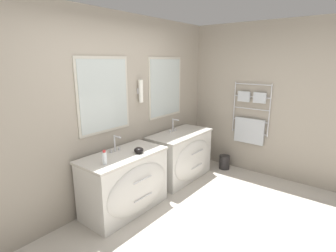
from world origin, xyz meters
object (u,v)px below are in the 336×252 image
(vanity_left, at_px, (126,182))
(vanity_right, at_px, (182,156))
(toiletry_bottle, at_px, (104,158))
(waste_bin, at_px, (224,162))
(amenity_bowl, at_px, (139,150))

(vanity_left, xyz_separation_m, vanity_right, (1.27, 0.00, 0.00))
(toiletry_bottle, distance_m, waste_bin, 2.60)
(vanity_left, xyz_separation_m, toiletry_bottle, (-0.37, -0.06, 0.47))
(vanity_right, bearing_deg, amenity_bowl, -174.80)
(vanity_right, relative_size, toiletry_bottle, 6.83)
(toiletry_bottle, height_order, waste_bin, toiletry_bottle)
(vanity_right, distance_m, amenity_bowl, 1.21)
(vanity_left, distance_m, vanity_right, 1.27)
(toiletry_bottle, xyz_separation_m, waste_bin, (2.46, -0.34, -0.74))
(amenity_bowl, height_order, waste_bin, amenity_bowl)
(vanity_left, height_order, toiletry_bottle, toiletry_bottle)
(waste_bin, bearing_deg, vanity_right, 153.91)
(toiletry_bottle, distance_m, amenity_bowl, 0.52)
(vanity_left, bearing_deg, vanity_right, 0.00)
(amenity_bowl, bearing_deg, vanity_left, 145.47)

